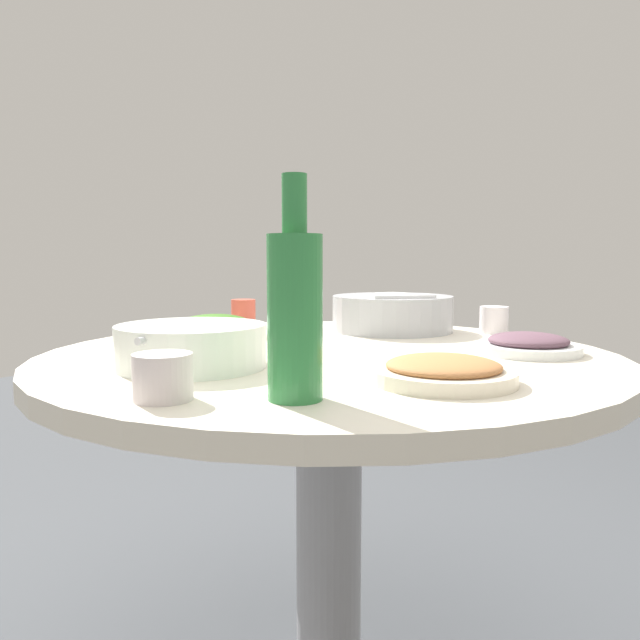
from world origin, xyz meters
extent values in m
cylinder|color=#99999E|center=(0.00, 0.00, 0.37)|extent=(0.13, 0.13, 0.68)
cylinder|color=silver|center=(0.00, 0.00, 0.72)|extent=(1.12, 1.12, 0.04)
cylinder|color=#B2B5BA|center=(-0.07, 0.37, 0.78)|extent=(0.30, 0.30, 0.09)
ellipsoid|color=white|center=(-0.07, 0.37, 0.79)|extent=(0.25, 0.25, 0.10)
cube|color=white|center=(-0.01, 0.31, 0.83)|extent=(0.14, 0.15, 0.01)
cylinder|color=white|center=(-0.09, -0.28, 0.78)|extent=(0.25, 0.25, 0.07)
cylinder|color=black|center=(-0.09, -0.28, 0.77)|extent=(0.22, 0.22, 0.05)
cylinder|color=silver|center=(-0.09, -0.28, 0.80)|extent=(0.08, 0.27, 0.01)
cylinder|color=white|center=(-0.33, 0.00, 0.75)|extent=(0.23, 0.23, 0.02)
ellipsoid|color=#33641A|center=(-0.33, 0.00, 0.77)|extent=(0.17, 0.17, 0.05)
cylinder|color=white|center=(0.32, 0.22, 0.75)|extent=(0.20, 0.20, 0.02)
ellipsoid|color=#5F414E|center=(0.32, 0.22, 0.77)|extent=(0.15, 0.15, 0.03)
cylinder|color=silver|center=(0.31, -0.13, 0.75)|extent=(0.22, 0.22, 0.02)
ellipsoid|color=#B37241|center=(0.31, -0.13, 0.77)|extent=(0.17, 0.17, 0.03)
cylinder|color=#2E7F3F|center=(0.20, -0.35, 0.85)|extent=(0.07, 0.07, 0.22)
cylinder|color=#2E7F3F|center=(0.20, -0.35, 1.00)|extent=(0.03, 0.03, 0.08)
cylinder|color=white|center=(0.15, 0.48, 0.77)|extent=(0.07, 0.07, 0.07)
cylinder|color=silver|center=(0.06, -0.46, 0.77)|extent=(0.08, 0.08, 0.06)
cylinder|color=#C84C39|center=(-0.44, 0.21, 0.78)|extent=(0.07, 0.07, 0.07)
camera|label=1|loc=(0.70, -0.96, 0.93)|focal=34.00mm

